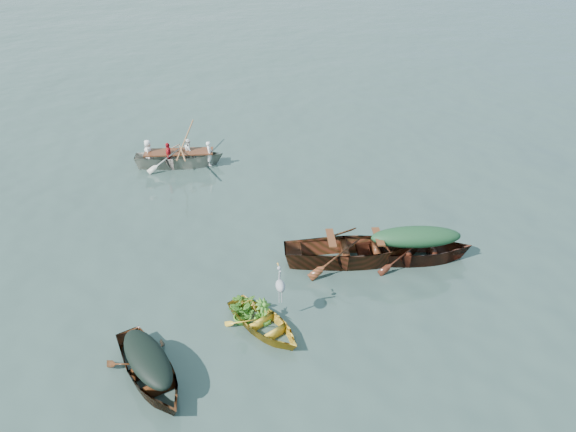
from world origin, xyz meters
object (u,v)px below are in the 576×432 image
at_px(open_wooden_boat, 353,262).
at_px(rowed_boat, 180,166).
at_px(dark_covered_boat, 151,379).
at_px(yellow_dinghy, 264,330).
at_px(green_tarp_boat, 413,260).
at_px(heron, 280,291).

height_order(open_wooden_boat, rowed_boat, open_wooden_boat).
xyz_separation_m(open_wooden_boat, rowed_boat, (-4.47, 6.99, 0.00)).
bearing_deg(dark_covered_boat, yellow_dinghy, 0.07).
bearing_deg(green_tarp_boat, dark_covered_boat, 121.44).
height_order(rowed_boat, heron, heron).
distance_m(dark_covered_boat, open_wooden_boat, 6.20).
bearing_deg(rowed_boat, yellow_dinghy, -163.33).
distance_m(green_tarp_boat, heron, 4.36).
height_order(dark_covered_boat, open_wooden_boat, open_wooden_boat).
height_order(open_wooden_boat, heron, heron).
bearing_deg(rowed_boat, green_tarp_boat, -133.64).
height_order(green_tarp_boat, heron, heron).
relative_size(dark_covered_boat, rowed_boat, 0.80).
bearing_deg(green_tarp_boat, heron, 120.53).
relative_size(dark_covered_boat, open_wooden_boat, 0.68).
distance_m(yellow_dinghy, green_tarp_boat, 4.82).
bearing_deg(heron, open_wooden_boat, 7.71).
height_order(yellow_dinghy, heron, heron).
distance_m(yellow_dinghy, rowed_boat, 9.38).
distance_m(green_tarp_boat, open_wooden_boat, 1.64).
relative_size(yellow_dinghy, dark_covered_boat, 0.78).
xyz_separation_m(green_tarp_boat, heron, (-3.93, -1.69, 0.81)).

